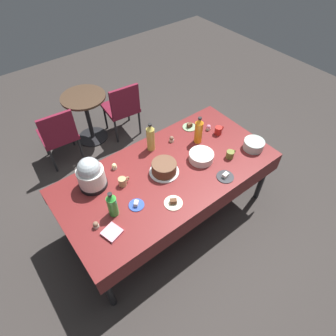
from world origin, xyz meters
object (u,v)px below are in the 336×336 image
object	(u,v)px
cupcake_mint	(114,166)
ceramic_snack_bowl	(201,156)
dessert_plate_cream	(173,202)
dessert_plate_charcoal	(225,176)
soda_bottle_orange_juice	(199,131)
maroon_chair_left	(58,133)
cupcake_cocoa	(172,139)
potluck_table	(168,176)
cupcake_lemon	(96,225)
round_cafe_table	(86,110)
coffee_mug_red	(219,130)
cupcake_berry	(209,127)
frosted_layer_cake	(164,168)
slow_cooker	(91,174)
soda_bottle_lime_soda	(112,205)
coffee_mug_olive	(230,154)
dessert_plate_sage	(189,126)
dessert_plate_cobalt	(136,205)
coffee_mug_tan	(123,182)
glass_salad_bowl	(254,145)
soda_bottle_ginger_ale	(151,138)

from	to	relation	value
cupcake_mint	ceramic_snack_bowl	bearing A→B (deg)	-29.64
dessert_plate_cream	dessert_plate_charcoal	world-z (taller)	dessert_plate_cream
soda_bottle_orange_juice	maroon_chair_left	xyz separation A→B (m)	(-1.09, 1.40, -0.41)
maroon_chair_left	cupcake_cocoa	bearing A→B (deg)	-54.80
dessert_plate_charcoal	ceramic_snack_bowl	bearing A→B (deg)	94.29
potluck_table	ceramic_snack_bowl	size ratio (longest dim) A/B	8.67
cupcake_lemon	round_cafe_table	xyz separation A→B (m)	(0.81, 1.90, -0.28)
cupcake_mint	coffee_mug_red	bearing A→B (deg)	-11.84
cupcake_berry	round_cafe_table	bearing A→B (deg)	117.55
frosted_layer_cake	maroon_chair_left	xyz separation A→B (m)	(-0.52, 1.54, -0.32)
slow_cooker	maroon_chair_left	size ratio (longest dim) A/B	0.40
cupcake_berry	soda_bottle_lime_soda	xyz separation A→B (m)	(-1.43, -0.32, 0.10)
soda_bottle_orange_juice	coffee_mug_olive	distance (m)	0.42
dessert_plate_sage	dessert_plate_cobalt	size ratio (longest dim) A/B	1.13
coffee_mug_tan	cupcake_lemon	bearing A→B (deg)	-148.79
slow_cooker	dessert_plate_charcoal	distance (m)	1.27
ceramic_snack_bowl	coffee_mug_olive	bearing A→B (deg)	-31.74
dessert_plate_cream	dessert_plate_cobalt	bearing A→B (deg)	145.97
slow_cooker	soda_bottle_orange_juice	world-z (taller)	slow_cooker
dessert_plate_cream	dessert_plate_charcoal	xyz separation A→B (m)	(0.59, -0.07, -0.00)
cupcake_berry	coffee_mug_red	size ratio (longest dim) A/B	0.56
slow_cooker	round_cafe_table	world-z (taller)	slow_cooker
cupcake_lemon	cupcake_berry	size ratio (longest dim) A/B	1.00
slow_cooker	coffee_mug_red	xyz separation A→B (m)	(1.47, -0.19, -0.11)
dessert_plate_cobalt	cupcake_berry	bearing A→B (deg)	16.82
cupcake_cocoa	coffee_mug_olive	size ratio (longest dim) A/B	0.57
glass_salad_bowl	soda_bottle_lime_soda	world-z (taller)	soda_bottle_lime_soda
cupcake_berry	coffee_mug_olive	xyz separation A→B (m)	(-0.13, -0.46, 0.01)
potluck_table	coffee_mug_olive	xyz separation A→B (m)	(0.63, -0.24, 0.10)
potluck_table	cupcake_lemon	size ratio (longest dim) A/B	32.59
soda_bottle_ginger_ale	ceramic_snack_bowl	bearing A→B (deg)	-55.36
slow_cooker	soda_bottle_ginger_ale	distance (m)	0.73
glass_salad_bowl	cupcake_cocoa	size ratio (longest dim) A/B	3.22
frosted_layer_cake	round_cafe_table	distance (m)	1.79
dessert_plate_cobalt	slow_cooker	bearing A→B (deg)	113.32
soda_bottle_ginger_ale	soda_bottle_lime_soda	size ratio (longest dim) A/B	1.20
cupcake_mint	soda_bottle_ginger_ale	distance (m)	0.47
potluck_table	dessert_plate_cobalt	bearing A→B (deg)	-162.57
dessert_plate_charcoal	coffee_mug_tan	bearing A→B (deg)	147.58
coffee_mug_red	coffee_mug_tan	world-z (taller)	coffee_mug_red
slow_cooker	maroon_chair_left	world-z (taller)	slow_cooker
glass_salad_bowl	round_cafe_table	world-z (taller)	glass_salad_bowl
frosted_layer_cake	cupcake_lemon	xyz separation A→B (m)	(-0.83, -0.14, -0.03)
coffee_mug_red	coffee_mug_tan	xyz separation A→B (m)	(-1.24, 0.02, -0.00)
glass_salad_bowl	cupcake_mint	distance (m)	1.47
dessert_plate_sage	dessert_plate_charcoal	distance (m)	0.82
potluck_table	round_cafe_table	size ratio (longest dim) A/B	3.06
frosted_layer_cake	soda_bottle_orange_juice	world-z (taller)	soda_bottle_orange_juice
dessert_plate_cream	dessert_plate_cobalt	size ratio (longest dim) A/B	1.20
cupcake_mint	cupcake_lemon	xyz separation A→B (m)	(-0.47, -0.49, 0.00)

